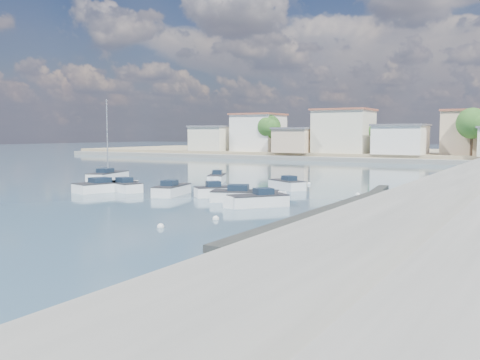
# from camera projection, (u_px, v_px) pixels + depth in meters

# --- Properties ---
(ground) EXTENTS (400.00, 400.00, 0.00)m
(ground) POSITION_uv_depth(u_px,v_px,m) (361.00, 177.00, 63.17)
(ground) COLOR #344E68
(ground) RESTS_ON ground
(breakwater) EXTENTS (2.00, 31.02, 0.35)m
(breakwater) POSITION_uv_depth(u_px,v_px,m) (338.00, 206.00, 36.16)
(breakwater) COLOR black
(breakwater) RESTS_ON ground
(far_shore_land) EXTENTS (160.00, 40.00, 1.40)m
(far_shore_land) POSITION_uv_depth(u_px,v_px,m) (439.00, 155.00, 107.95)
(far_shore_land) COLOR gray
(far_shore_land) RESTS_ON ground
(far_shore_quay) EXTENTS (160.00, 2.50, 0.80)m
(far_shore_quay) POSITION_uv_depth(u_px,v_px,m) (417.00, 161.00, 89.87)
(far_shore_quay) COLOR slate
(far_shore_quay) RESTS_ON ground
(shore_trees) EXTENTS (74.56, 38.32, 7.92)m
(shore_trees) POSITION_uv_depth(u_px,v_px,m) (470.00, 126.00, 82.71)
(shore_trees) COLOR #38281E
(shore_trees) RESTS_ON ground
(motorboat_a) EXTENTS (2.68, 4.95, 1.48)m
(motorboat_a) POSITION_uv_depth(u_px,v_px,m) (173.00, 190.00, 44.44)
(motorboat_a) COLOR white
(motorboat_a) RESTS_ON ground
(motorboat_b) EXTENTS (3.50, 3.68, 1.48)m
(motorboat_b) POSITION_uv_depth(u_px,v_px,m) (220.00, 192.00, 43.12)
(motorboat_b) COLOR white
(motorboat_b) RESTS_ON ground
(motorboat_c) EXTENTS (4.97, 3.07, 1.48)m
(motorboat_c) POSITION_uv_depth(u_px,v_px,m) (121.00, 187.00, 47.22)
(motorboat_c) COLOR white
(motorboat_c) RESTS_ON ground
(motorboat_d) EXTENTS (3.91, 4.28, 1.48)m
(motorboat_d) POSITION_uv_depth(u_px,v_px,m) (255.00, 201.00, 37.26)
(motorboat_d) COLOR white
(motorboat_d) RESTS_ON ground
(motorboat_e) EXTENTS (3.60, 6.14, 1.48)m
(motorboat_e) POSITION_uv_depth(u_px,v_px,m) (109.00, 187.00, 47.14)
(motorboat_e) COLOR white
(motorboat_e) RESTS_ON ground
(motorboat_f) EXTENTS (4.24, 3.51, 1.48)m
(motorboat_f) POSITION_uv_depth(u_px,v_px,m) (285.00, 185.00, 49.06)
(motorboat_f) COLOR white
(motorboat_f) RESTS_ON ground
(motorboat_g) EXTENTS (3.01, 4.33, 1.48)m
(motorboat_g) POSITION_uv_depth(u_px,v_px,m) (216.00, 179.00, 55.36)
(motorboat_g) COLOR white
(motorboat_g) RESTS_ON ground
(motorboat_h) EXTENTS (5.58, 3.67, 1.48)m
(motorboat_h) POSITION_uv_depth(u_px,v_px,m) (249.00, 197.00, 39.97)
(motorboat_h) COLOR white
(motorboat_h) RESTS_ON ground
(sailboat) EXTENTS (3.53, 6.73, 9.00)m
(sailboat) POSITION_uv_depth(u_px,v_px,m) (109.00, 176.00, 59.31)
(sailboat) COLOR white
(sailboat) RESTS_ON ground
(mooring_buoys) EXTENTS (14.88, 27.26, 0.39)m
(mooring_buoys) POSITION_uv_depth(u_px,v_px,m) (320.00, 202.00, 39.56)
(mooring_buoys) COLOR white
(mooring_buoys) RESTS_ON ground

